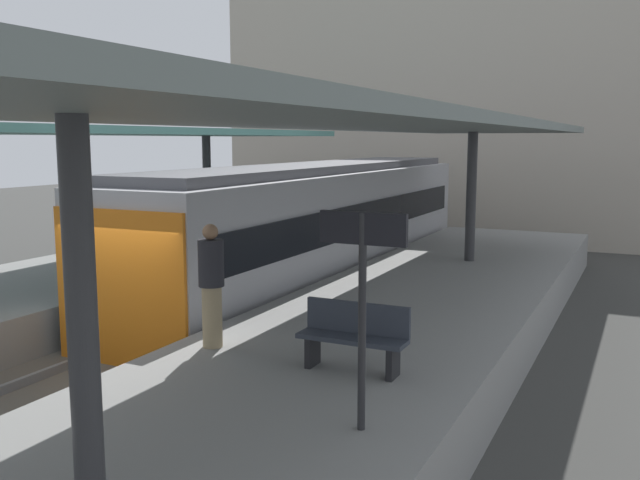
% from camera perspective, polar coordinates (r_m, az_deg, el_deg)
% --- Properties ---
extents(ground_plane, '(80.00, 80.00, 0.00)m').
position_cam_1_polar(ground_plane, '(12.31, -15.03, -10.52)').
color(ground_plane, '#383835').
extents(platform_right, '(4.40, 28.00, 1.00)m').
position_cam_1_polar(platform_right, '(10.19, 1.65, -11.26)').
color(platform_right, gray).
rests_on(platform_right, ground_plane).
extents(track_ballast, '(3.20, 28.00, 0.20)m').
position_cam_1_polar(track_ballast, '(12.28, -15.04, -10.08)').
color(track_ballast, '#59544C').
rests_on(track_ballast, ground_plane).
extents(rail_near_side, '(0.08, 28.00, 0.14)m').
position_cam_1_polar(rail_near_side, '(12.69, -17.57, -8.78)').
color(rail_near_side, slate).
rests_on(rail_near_side, track_ballast).
extents(rail_far_side, '(0.08, 28.00, 0.14)m').
position_cam_1_polar(rail_far_side, '(11.79, -12.38, -9.90)').
color(rail_far_side, slate).
rests_on(rail_far_side, track_ballast).
extents(commuter_train, '(2.78, 15.00, 3.10)m').
position_cam_1_polar(commuter_train, '(17.86, -0.09, 1.25)').
color(commuter_train, '#ADADB2').
rests_on(commuter_train, track_ballast).
extents(canopy_left, '(4.18, 21.00, 3.18)m').
position_cam_1_polar(canopy_left, '(15.36, -23.08, 8.19)').
color(canopy_left, '#333335').
rests_on(canopy_left, platform_left).
extents(canopy_right, '(4.18, 21.00, 3.25)m').
position_cam_1_polar(canopy_right, '(10.90, 4.77, 9.42)').
color(canopy_right, '#333335').
rests_on(canopy_right, platform_right).
extents(platform_bench, '(1.40, 0.41, 0.86)m').
position_cam_1_polar(platform_bench, '(8.84, 2.82, -7.77)').
color(platform_bench, black).
rests_on(platform_bench, platform_right).
extents(platform_sign, '(0.90, 0.08, 2.21)m').
position_cam_1_polar(platform_sign, '(6.80, 3.52, -2.60)').
color(platform_sign, '#262628').
rests_on(platform_sign, platform_right).
extents(passenger_near_bench, '(0.36, 0.36, 1.75)m').
position_cam_1_polar(passenger_near_bench, '(9.81, -8.92, -3.55)').
color(passenger_near_bench, '#998460').
rests_on(passenger_near_bench, platform_right).
extents(station_building_backdrop, '(18.00, 6.00, 11.00)m').
position_cam_1_polar(station_building_backdrop, '(29.82, 10.99, 11.16)').
color(station_building_backdrop, '#A89E8E').
rests_on(station_building_backdrop, ground_plane).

